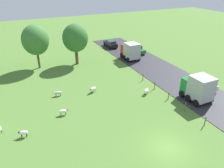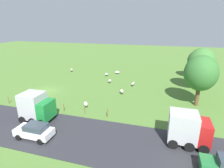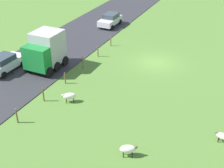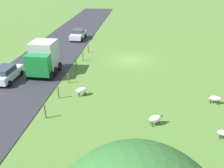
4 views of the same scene
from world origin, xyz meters
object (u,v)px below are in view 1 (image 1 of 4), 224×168
at_px(sheep_2, 63,111).
at_px(sheep_3, 93,89).
at_px(truck_0, 131,51).
at_px(car_2, 111,43).
at_px(tree_1, 35,40).
at_px(car_1, 137,49).
at_px(sheep_4, 23,133).
at_px(sheep_0, 146,91).
at_px(truck_1, 198,88).
at_px(tree_0, 75,38).
at_px(car_4, 203,83).
at_px(sheep_5, 58,93).

xyz_separation_m(sheep_2, sheep_3, (5.40, 3.91, 0.04)).
distance_m(truck_0, car_2, 9.47).
xyz_separation_m(tree_1, car_1, (21.10, -0.31, -4.38)).
height_order(tree_1, car_2, tree_1).
bearing_deg(sheep_4, sheep_0, 7.48).
bearing_deg(tree_1, sheep_0, -53.84).
relative_size(sheep_4, truck_1, 0.28).
height_order(sheep_0, sheep_4, sheep_0).
distance_m(sheep_0, sheep_4, 17.23).
bearing_deg(tree_1, truck_0, -10.86).
height_order(sheep_3, truck_1, truck_1).
relative_size(sheep_4, tree_0, 0.14).
bearing_deg(car_2, truck_0, -89.53).
bearing_deg(sheep_2, car_4, -5.80).
xyz_separation_m(sheep_0, truck_1, (5.34, -4.36, 1.39)).
bearing_deg(truck_1, sheep_2, 166.11).
distance_m(sheep_2, sheep_4, 5.34).
bearing_deg(truck_0, tree_1, 169.14).
bearing_deg(car_1, sheep_3, -140.12).
bearing_deg(sheep_4, car_4, 0.22).
xyz_separation_m(sheep_4, truck_0, (22.21, 15.96, 1.32)).
bearing_deg(truck_0, sheep_3, -140.60).
relative_size(truck_0, car_2, 0.89).
height_order(sheep_0, sheep_3, sheep_3).
bearing_deg(tree_0, car_1, 3.08).
distance_m(car_1, car_2, 7.28).
bearing_deg(tree_1, car_1, -0.84).
xyz_separation_m(tree_0, car_2, (10.56, 7.11, -4.17)).
height_order(tree_1, car_1, tree_1).
height_order(sheep_2, tree_1, tree_1).
bearing_deg(sheep_2, sheep_0, 0.08).
distance_m(sheep_0, sheep_3, 7.86).
bearing_deg(sheep_5, sheep_3, -12.96).
height_order(sheep_2, car_4, car_4).
bearing_deg(truck_1, car_1, 81.23).
height_order(tree_0, car_2, tree_0).
bearing_deg(sheep_5, tree_0, 60.40).
xyz_separation_m(sheep_2, tree_0, (6.72, 16.05, 4.57)).
bearing_deg(sheep_0, sheep_4, -172.52).
xyz_separation_m(car_2, car_4, (3.66, -25.28, -0.02)).
xyz_separation_m(sheep_2, sheep_4, (-4.85, -2.22, 0.01)).
distance_m(sheep_4, car_1, 31.97).
relative_size(sheep_3, tree_1, 0.15).
bearing_deg(sheep_4, truck_0, 35.70).
relative_size(tree_0, car_1, 1.74).
height_order(sheep_3, sheep_5, sheep_3).
bearing_deg(car_4, truck_1, -146.64).
bearing_deg(tree_0, car_4, -51.94).
relative_size(sheep_0, car_2, 0.27).
bearing_deg(tree_1, truck_1, -50.27).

